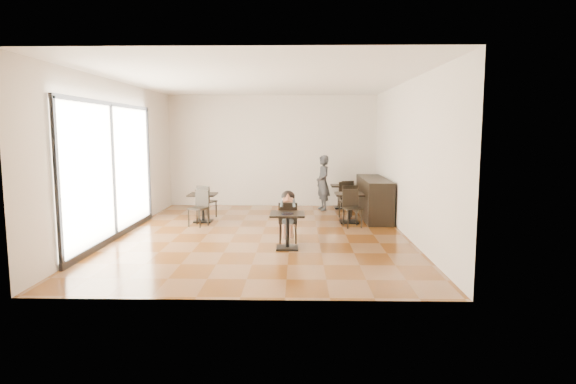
{
  "coord_description": "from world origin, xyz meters",
  "views": [
    {
      "loc": [
        0.76,
        -9.98,
        2.17
      ],
      "look_at": [
        0.56,
        -0.76,
        1.0
      ],
      "focal_mm": 30.0,
      "sensor_mm": 36.0,
      "label": 1
    }
  ],
  "objects_px": {
    "child_chair": "(288,222)",
    "cafe_table_back": "(342,197)",
    "child_table": "(287,231)",
    "child": "(288,217)",
    "adult_patron": "(323,183)",
    "chair_left_b": "(198,209)",
    "chair_back_a": "(345,194)",
    "chair_left_a": "(207,202)",
    "chair_mid_a": "(348,202)",
    "chair_mid_b": "(353,209)",
    "cafe_table_mid": "(349,208)",
    "chair_back_b": "(347,197)",
    "cafe_table_left": "(203,208)"
  },
  "relations": [
    {
      "from": "child_table",
      "to": "child_chair",
      "type": "distance_m",
      "value": 0.55
    },
    {
      "from": "chair_left_a",
      "to": "chair_back_a",
      "type": "bearing_deg",
      "value": -132.03
    },
    {
      "from": "chair_left_b",
      "to": "child_chair",
      "type": "bearing_deg",
      "value": -11.79
    },
    {
      "from": "chair_mid_a",
      "to": "chair_back_a",
      "type": "distance_m",
      "value": 1.6
    },
    {
      "from": "child_table",
      "to": "child_chair",
      "type": "height_order",
      "value": "child_chair"
    },
    {
      "from": "cafe_table_left",
      "to": "chair_back_b",
      "type": "bearing_deg",
      "value": 23.37
    },
    {
      "from": "child",
      "to": "cafe_table_mid",
      "type": "relative_size",
      "value": 1.44
    },
    {
      "from": "adult_patron",
      "to": "chair_back_a",
      "type": "height_order",
      "value": "adult_patron"
    },
    {
      "from": "child_chair",
      "to": "chair_left_a",
      "type": "relative_size",
      "value": 0.98
    },
    {
      "from": "adult_patron",
      "to": "chair_mid_b",
      "type": "height_order",
      "value": "adult_patron"
    },
    {
      "from": "adult_patron",
      "to": "chair_left_b",
      "type": "xyz_separation_m",
      "value": [
        -2.97,
        -2.36,
        -0.35
      ]
    },
    {
      "from": "chair_left_b",
      "to": "chair_back_b",
      "type": "height_order",
      "value": "chair_left_b"
    },
    {
      "from": "adult_patron",
      "to": "chair_back_b",
      "type": "relative_size",
      "value": 1.9
    },
    {
      "from": "cafe_table_mid",
      "to": "child",
      "type": "bearing_deg",
      "value": -124.36
    },
    {
      "from": "child_table",
      "to": "cafe_table_back",
      "type": "xyz_separation_m",
      "value": [
        1.43,
        4.75,
        -0.0
      ]
    },
    {
      "from": "chair_back_b",
      "to": "chair_left_b",
      "type": "bearing_deg",
      "value": -166.61
    },
    {
      "from": "chair_back_a",
      "to": "child_chair",
      "type": "bearing_deg",
      "value": 53.16
    },
    {
      "from": "child_chair",
      "to": "cafe_table_left",
      "type": "height_order",
      "value": "child_chair"
    },
    {
      "from": "child_table",
      "to": "cafe_table_left",
      "type": "xyz_separation_m",
      "value": [
        -2.09,
        2.64,
        0.01
      ]
    },
    {
      "from": "chair_left_b",
      "to": "cafe_table_mid",
      "type": "bearing_deg",
      "value": 33.06
    },
    {
      "from": "child",
      "to": "chair_mid_b",
      "type": "height_order",
      "value": "child"
    },
    {
      "from": "cafe_table_left",
      "to": "cafe_table_back",
      "type": "xyz_separation_m",
      "value": [
        3.53,
        2.11,
        -0.01
      ]
    },
    {
      "from": "child",
      "to": "chair_left_a",
      "type": "height_order",
      "value": "child"
    },
    {
      "from": "chair_mid_b",
      "to": "chair_back_a",
      "type": "distance_m",
      "value": 2.69
    },
    {
      "from": "child_table",
      "to": "child",
      "type": "xyz_separation_m",
      "value": [
        0.0,
        0.55,
        0.17
      ]
    },
    {
      "from": "child",
      "to": "cafe_table_left",
      "type": "height_order",
      "value": "child"
    },
    {
      "from": "chair_back_a",
      "to": "chair_mid_b",
      "type": "bearing_deg",
      "value": 71.1
    },
    {
      "from": "child_table",
      "to": "chair_mid_b",
      "type": "distance_m",
      "value": 2.51
    },
    {
      "from": "chair_mid_a",
      "to": "chair_left_a",
      "type": "xyz_separation_m",
      "value": [
        -3.53,
        0.03,
        -0.01
      ]
    },
    {
      "from": "cafe_table_mid",
      "to": "chair_back_a",
      "type": "xyz_separation_m",
      "value": [
        0.11,
        2.14,
        0.05
      ]
    },
    {
      "from": "chair_left_a",
      "to": "chair_back_a",
      "type": "xyz_separation_m",
      "value": [
        3.62,
        1.57,
        -0.01
      ]
    },
    {
      "from": "adult_patron",
      "to": "chair_left_b",
      "type": "bearing_deg",
      "value": -68.38
    },
    {
      "from": "cafe_table_mid",
      "to": "chair_back_a",
      "type": "bearing_deg",
      "value": 86.95
    },
    {
      "from": "adult_patron",
      "to": "chair_left_b",
      "type": "height_order",
      "value": "adult_patron"
    },
    {
      "from": "chair_back_a",
      "to": "adult_patron",
      "type": "bearing_deg",
      "value": 8.12
    },
    {
      "from": "child_table",
      "to": "chair_mid_b",
      "type": "relative_size",
      "value": 0.79
    },
    {
      "from": "chair_back_b",
      "to": "chair_back_a",
      "type": "bearing_deg",
      "value": 73.1
    },
    {
      "from": "child_chair",
      "to": "cafe_table_back",
      "type": "bearing_deg",
      "value": -108.8
    },
    {
      "from": "cafe_table_mid",
      "to": "chair_back_b",
      "type": "height_order",
      "value": "chair_back_b"
    },
    {
      "from": "chair_mid_b",
      "to": "cafe_table_mid",
      "type": "bearing_deg",
      "value": 79.71
    },
    {
      "from": "cafe_table_left",
      "to": "chair_left_a",
      "type": "distance_m",
      "value": 0.55
    },
    {
      "from": "child_chair",
      "to": "chair_left_a",
      "type": "xyz_separation_m",
      "value": [
        -2.09,
        2.64,
        0.01
      ]
    },
    {
      "from": "chair_left_a",
      "to": "chair_back_a",
      "type": "distance_m",
      "value": 3.94
    },
    {
      "from": "chair_left_a",
      "to": "chair_mid_a",
      "type": "bearing_deg",
      "value": -155.86
    },
    {
      "from": "cafe_table_mid",
      "to": "chair_mid_a",
      "type": "distance_m",
      "value": 0.55
    },
    {
      "from": "child",
      "to": "chair_back_b",
      "type": "xyz_separation_m",
      "value": [
        1.53,
        3.65,
        -0.11
      ]
    },
    {
      "from": "cafe_table_back",
      "to": "chair_mid_a",
      "type": "relative_size",
      "value": 0.78
    },
    {
      "from": "chair_back_b",
      "to": "child_table",
      "type": "bearing_deg",
      "value": -126.85
    },
    {
      "from": "child_table",
      "to": "chair_left_a",
      "type": "distance_m",
      "value": 3.82
    },
    {
      "from": "child",
      "to": "chair_back_a",
      "type": "bearing_deg",
      "value": 70.07
    }
  ]
}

